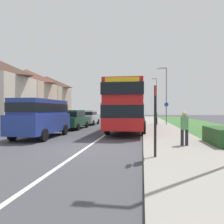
{
  "coord_description": "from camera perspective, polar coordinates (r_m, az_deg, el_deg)",
  "views": [
    {
      "loc": [
        2.55,
        -9.18,
        1.77
      ],
      "look_at": [
        0.55,
        4.43,
        1.6
      ],
      "focal_mm": 33.16,
      "sensor_mm": 36.0,
      "label": 1
    }
  ],
  "objects": [
    {
      "name": "house_terrace_far_side",
      "position": [
        30.59,
        -22.59,
        4.14
      ],
      "size": [
        6.45,
        18.06,
        7.26
      ],
      "color": "beige",
      "rests_on": "ground_plane"
    },
    {
      "name": "street_lamp_mid",
      "position": [
        26.15,
        14.52,
        5.52
      ],
      "size": [
        1.14,
        0.2,
        6.87
      ],
      "color": "slate",
      "rests_on": "ground_plane"
    },
    {
      "name": "pedestrian_at_stop",
      "position": [
        10.05,
        19.35,
        -3.87
      ],
      "size": [
        0.34,
        0.34,
        1.67
      ],
      "color": "#23232D",
      "rests_on": "ground_plane"
    },
    {
      "name": "bus_stop_sign",
      "position": [
        7.34,
        11.84,
        -1.11
      ],
      "size": [
        0.09,
        0.52,
        2.6
      ],
      "color": "black",
      "rests_on": "ground_plane"
    },
    {
      "name": "lane_marking_centre",
      "position": [
        17.46,
        -0.1,
        -5.1
      ],
      "size": [
        0.14,
        60.0,
        0.01
      ],
      "primitive_type": "cube",
      "color": "silver",
      "rests_on": "ground_plane"
    },
    {
      "name": "parked_car_silver",
      "position": [
        24.04,
        -6.52,
        -1.34
      ],
      "size": [
        1.89,
        4.07,
        1.66
      ],
      "color": "#B7B7BC",
      "rests_on": "ground_plane"
    },
    {
      "name": "parked_van_blue",
      "position": [
        13.75,
        -18.91,
        -0.85
      ],
      "size": [
        2.11,
        4.98,
        2.38
      ],
      "color": "navy",
      "rests_on": "ground_plane"
    },
    {
      "name": "pedestrian_walking_away",
      "position": [
        22.8,
        12.01,
        -1.3
      ],
      "size": [
        0.34,
        0.34,
        1.67
      ],
      "color": "#23232D",
      "rests_on": "ground_plane"
    },
    {
      "name": "cycle_route_sign",
      "position": [
        22.88,
        14.76,
        -0.17
      ],
      "size": [
        0.44,
        0.08,
        2.52
      ],
      "color": "slate",
      "rests_on": "ground_plane"
    },
    {
      "name": "roadside_hedge",
      "position": [
        11.18,
        28.04,
        -6.16
      ],
      "size": [
        1.1,
        2.53,
        0.9
      ],
      "primitive_type": "cube",
      "color": "#2D5128",
      "rests_on": "ground_plane"
    },
    {
      "name": "street_lamp_far",
      "position": [
        45.64,
        12.05,
        4.49
      ],
      "size": [
        1.14,
        0.2,
        8.46
      ],
      "color": "slate",
      "rests_on": "ground_plane"
    },
    {
      "name": "ground_plane",
      "position": [
        9.69,
        -7.17,
        -9.82
      ],
      "size": [
        120.0,
        120.0,
        0.0
      ],
      "primitive_type": "plane",
      "color": "#424247"
    },
    {
      "name": "pavement_near_side",
      "position": [
        15.37,
        14.53,
        -5.7
      ],
      "size": [
        3.2,
        68.0,
        0.12
      ],
      "primitive_type": "cube",
      "color": "gray",
      "rests_on": "ground_plane"
    },
    {
      "name": "parked_car_dark_green",
      "position": [
        19.07,
        -10.64,
        -1.81
      ],
      "size": [
        1.91,
        4.52,
        1.71
      ],
      "color": "#19472D",
      "rests_on": "ground_plane"
    },
    {
      "name": "double_decker_bus",
      "position": [
        17.28,
        4.48,
        1.94
      ],
      "size": [
        2.8,
        10.76,
        3.7
      ],
      "color": "red",
      "rests_on": "ground_plane"
    }
  ]
}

